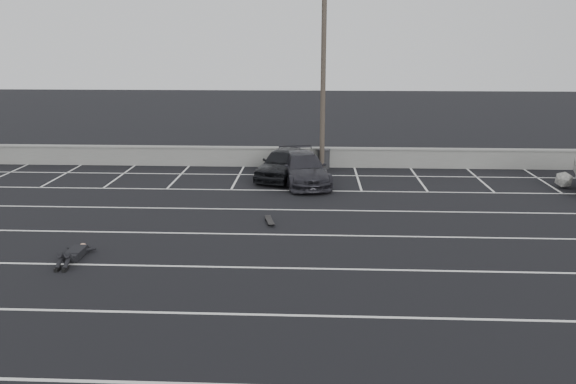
{
  "coord_description": "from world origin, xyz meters",
  "views": [
    {
      "loc": [
        1.74,
        -15.79,
        6.75
      ],
      "look_at": [
        0.8,
        5.1,
        1.0
      ],
      "focal_mm": 35.0,
      "sensor_mm": 36.0,
      "label": 1
    }
  ],
  "objects_px": {
    "person": "(76,249)",
    "utility_pole": "(323,76)",
    "car_left": "(284,163)",
    "car_right": "(304,168)",
    "skateboard": "(270,221)",
    "trash_bin": "(324,159)"
  },
  "relations": [
    {
      "from": "car_left",
      "to": "skateboard",
      "type": "xyz_separation_m",
      "value": [
        -0.15,
        -7.1,
        -0.68
      ]
    },
    {
      "from": "car_right",
      "to": "utility_pole",
      "type": "distance_m",
      "value": 5.08
    },
    {
      "from": "utility_pole",
      "to": "skateboard",
      "type": "distance_m",
      "value": 10.35
    },
    {
      "from": "car_left",
      "to": "car_right",
      "type": "relative_size",
      "value": 0.91
    },
    {
      "from": "car_left",
      "to": "trash_bin",
      "type": "xyz_separation_m",
      "value": [
        2.03,
        2.23,
        -0.22
      ]
    },
    {
      "from": "utility_pole",
      "to": "skateboard",
      "type": "height_order",
      "value": "utility_pole"
    },
    {
      "from": "car_right",
      "to": "skateboard",
      "type": "xyz_separation_m",
      "value": [
        -1.16,
        -6.18,
        -0.63
      ]
    },
    {
      "from": "car_left",
      "to": "car_right",
      "type": "height_order",
      "value": "car_left"
    },
    {
      "from": "car_left",
      "to": "car_right",
      "type": "xyz_separation_m",
      "value": [
        1.0,
        -0.92,
        -0.05
      ]
    },
    {
      "from": "trash_bin",
      "to": "person",
      "type": "bearing_deg",
      "value": -122.09
    },
    {
      "from": "car_right",
      "to": "person",
      "type": "distance_m",
      "value": 12.08
    },
    {
      "from": "car_left",
      "to": "skateboard",
      "type": "relative_size",
      "value": 4.86
    },
    {
      "from": "skateboard",
      "to": "utility_pole",
      "type": "bearing_deg",
      "value": 64.01
    },
    {
      "from": "car_right",
      "to": "trash_bin",
      "type": "bearing_deg",
      "value": 59.9
    },
    {
      "from": "car_left",
      "to": "trash_bin",
      "type": "height_order",
      "value": "car_left"
    },
    {
      "from": "person",
      "to": "utility_pole",
      "type": "bearing_deg",
      "value": 57.12
    },
    {
      "from": "car_left",
      "to": "person",
      "type": "bearing_deg",
      "value": -102.4
    },
    {
      "from": "car_left",
      "to": "person",
      "type": "distance_m",
      "value": 12.32
    },
    {
      "from": "car_right",
      "to": "trash_bin",
      "type": "height_order",
      "value": "car_right"
    },
    {
      "from": "utility_pole",
      "to": "trash_bin",
      "type": "distance_m",
      "value": 4.37
    },
    {
      "from": "person",
      "to": "car_right",
      "type": "bearing_deg",
      "value": 53.77
    },
    {
      "from": "car_left",
      "to": "person",
      "type": "height_order",
      "value": "car_left"
    }
  ]
}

